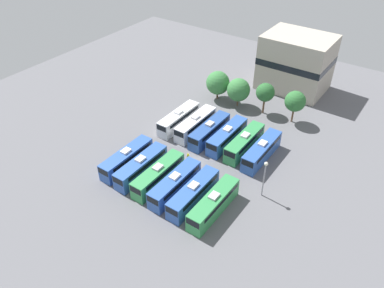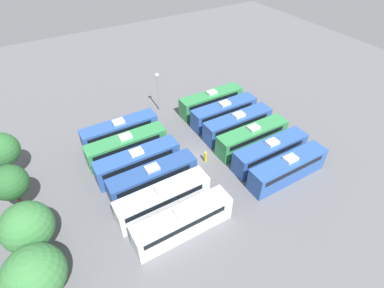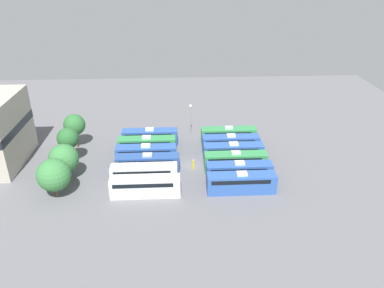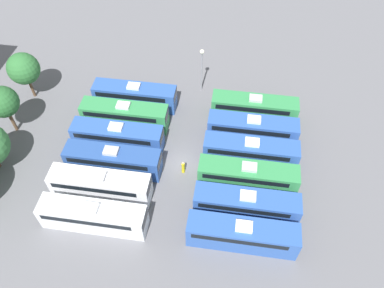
{
  "view_description": "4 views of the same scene",
  "coord_description": "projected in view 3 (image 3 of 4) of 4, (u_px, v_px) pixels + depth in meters",
  "views": [
    {
      "loc": [
        28.52,
        -41.42,
        41.59
      ],
      "look_at": [
        -1.67,
        1.55,
        2.25
      ],
      "focal_mm": 35.0,
      "sensor_mm": 36.0,
      "label": 1
    },
    {
      "loc": [
        -25.3,
        16.08,
        27.69
      ],
      "look_at": [
        0.54,
        0.66,
        2.32
      ],
      "focal_mm": 28.0,
      "sensor_mm": 36.0,
      "label": 2
    },
    {
      "loc": [
        -58.13,
        2.86,
        32.76
      ],
      "look_at": [
        1.84,
        -0.34,
        3.35
      ],
      "focal_mm": 35.0,
      "sensor_mm": 36.0,
      "label": 3
    },
    {
      "loc": [
        -25.93,
        -5.07,
        35.13
      ],
      "look_at": [
        0.65,
        -1.19,
        3.05
      ],
      "focal_mm": 35.0,
      "sensor_mm": 36.0,
      "label": 4
    }
  ],
  "objects": [
    {
      "name": "ground_plane",
      "position": [
        191.0,
        165.0,
        66.68
      ],
      "size": [
        111.96,
        111.96,
        0.0
      ],
      "primitive_type": "plane",
      "color": "slate"
    },
    {
      "name": "bus_0",
      "position": [
        241.0,
        182.0,
        58.37
      ],
      "size": [
        2.5,
        10.8,
        3.47
      ],
      "color": "#2D56A8",
      "rests_on": "ground_plane"
    },
    {
      "name": "bus_1",
      "position": [
        239.0,
        171.0,
        61.44
      ],
      "size": [
        2.5,
        10.8,
        3.47
      ],
      "color": "#2D56A8",
      "rests_on": "ground_plane"
    },
    {
      "name": "bus_2",
      "position": [
        235.0,
        161.0,
        64.68
      ],
      "size": [
        2.5,
        10.8,
        3.47
      ],
      "color": "#338C4C",
      "rests_on": "ground_plane"
    },
    {
      "name": "bus_3",
      "position": [
        233.0,
        152.0,
        67.81
      ],
      "size": [
        2.5,
        10.8,
        3.47
      ],
      "color": "#2D56A8",
      "rests_on": "ground_plane"
    },
    {
      "name": "bus_4",
      "position": [
        231.0,
        143.0,
        70.99
      ],
      "size": [
        2.5,
        10.8,
        3.47
      ],
      "color": "#2D56A8",
      "rests_on": "ground_plane"
    },
    {
      "name": "bus_5",
      "position": [
        228.0,
        135.0,
        74.29
      ],
      "size": [
        2.5,
        10.8,
        3.47
      ],
      "color": "#338C4C",
      "rests_on": "ground_plane"
    },
    {
      "name": "bus_6",
      "position": [
        145.0,
        186.0,
        57.51
      ],
      "size": [
        2.5,
        10.8,
        3.47
      ],
      "color": "silver",
      "rests_on": "ground_plane"
    },
    {
      "name": "bus_7",
      "position": [
        144.0,
        173.0,
        60.84
      ],
      "size": [
        2.5,
        10.8,
        3.47
      ],
      "color": "white",
      "rests_on": "ground_plane"
    },
    {
      "name": "bus_8",
      "position": [
        148.0,
        163.0,
        63.95
      ],
      "size": [
        2.5,
        10.8,
        3.47
      ],
      "color": "#284C93",
      "rests_on": "ground_plane"
    },
    {
      "name": "bus_9",
      "position": [
        146.0,
        154.0,
        67.11
      ],
      "size": [
        2.5,
        10.8,
        3.47
      ],
      "color": "#2D56A8",
      "rests_on": "ground_plane"
    },
    {
      "name": "bus_10",
      "position": [
        147.0,
        145.0,
        70.31
      ],
      "size": [
        2.5,
        10.8,
        3.47
      ],
      "color": "#338C4C",
      "rests_on": "ground_plane"
    },
    {
      "name": "bus_11",
      "position": [
        150.0,
        137.0,
        73.57
      ],
      "size": [
        2.5,
        10.8,
        3.47
      ],
      "color": "#2D56A8",
      "rests_on": "ground_plane"
    },
    {
      "name": "worker_person",
      "position": [
        193.0,
        164.0,
        65.33
      ],
      "size": [
        0.36,
        0.36,
        1.81
      ],
      "color": "gold",
      "rests_on": "ground_plane"
    },
    {
      "name": "light_pole",
      "position": [
        191.0,
        114.0,
        76.52
      ],
      "size": [
        0.6,
        0.6,
        6.66
      ],
      "color": "gray",
      "rests_on": "ground_plane"
    },
    {
      "name": "tree_0",
      "position": [
        54.0,
        175.0,
        56.3
      ],
      "size": [
        5.08,
        5.08,
        6.35
      ],
      "color": "brown",
      "rests_on": "ground_plane"
    },
    {
      "name": "tree_1",
      "position": [
        64.0,
        159.0,
        60.97
      ],
      "size": [
        4.86,
        4.86,
        6.23
      ],
      "color": "brown",
      "rests_on": "ground_plane"
    },
    {
      "name": "tree_2",
      "position": [
        68.0,
        138.0,
        65.69
      ],
      "size": [
        3.78,
        3.78,
        6.68
      ],
      "color": "brown",
      "rests_on": "ground_plane"
    },
    {
      "name": "tree_3",
      "position": [
        74.0,
        125.0,
        71.34
      ],
      "size": [
        4.1,
        4.1,
        6.73
      ],
      "color": "brown",
      "rests_on": "ground_plane"
    }
  ]
}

